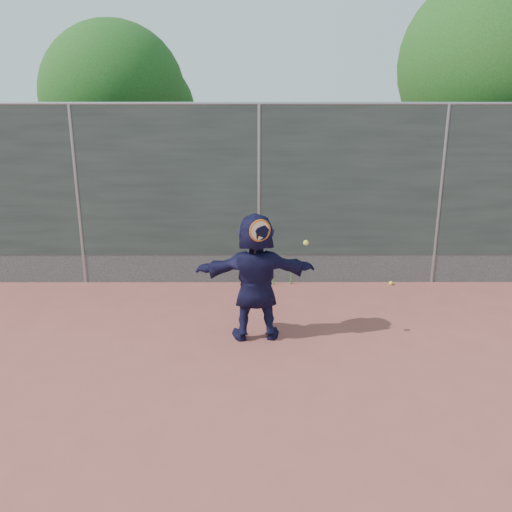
{
  "coord_description": "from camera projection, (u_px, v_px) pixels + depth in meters",
  "views": [
    {
      "loc": [
        -0.06,
        -5.77,
        3.46
      ],
      "look_at": [
        -0.05,
        1.36,
        1.16
      ],
      "focal_mm": 40.0,
      "sensor_mm": 36.0,
      "label": 1
    }
  ],
  "objects": [
    {
      "name": "tree_left",
      "position": [
        122.0,
        99.0,
        11.89
      ],
      "size": [
        3.15,
        3.0,
        4.53
      ],
      "color": "#382314",
      "rests_on": "ground"
    },
    {
      "name": "player",
      "position": [
        256.0,
        277.0,
        7.58
      ],
      "size": [
        1.65,
        0.62,
        1.75
      ],
      "primitive_type": "imported",
      "rotation": [
        0.0,
        0.0,
        3.21
      ],
      "color": "#151437",
      "rests_on": "ground"
    },
    {
      "name": "swing_action",
      "position": [
        264.0,
        233.0,
        7.2
      ],
      "size": [
        0.76,
        0.16,
        0.51
      ],
      "color": "#C65812",
      "rests_on": "ground"
    },
    {
      "name": "weed_clump",
      "position": [
        276.0,
        277.0,
        9.74
      ],
      "size": [
        0.68,
        0.07,
        0.3
      ],
      "color": "#387226",
      "rests_on": "ground"
    },
    {
      "name": "ball_ground",
      "position": [
        391.0,
        283.0,
        9.74
      ],
      "size": [
        0.07,
        0.07,
        0.07
      ],
      "primitive_type": "sphere",
      "color": "yellow",
      "rests_on": "ground"
    },
    {
      "name": "ground",
      "position": [
        261.0,
        388.0,
        6.56
      ],
      "size": [
        80.0,
        80.0,
        0.0
      ],
      "primitive_type": "plane",
      "color": "#9E4C42",
      "rests_on": "ground"
    },
    {
      "name": "tree_right",
      "position": [
        501.0,
        71.0,
        10.97
      ],
      "size": [
        3.78,
        3.6,
        5.39
      ],
      "color": "#382314",
      "rests_on": "ground"
    },
    {
      "name": "fence",
      "position": [
        259.0,
        192.0,
        9.4
      ],
      "size": [
        20.0,
        0.06,
        3.03
      ],
      "color": "#38423D",
      "rests_on": "ground"
    }
  ]
}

